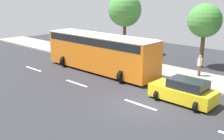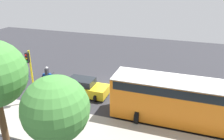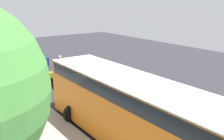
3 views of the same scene
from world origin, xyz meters
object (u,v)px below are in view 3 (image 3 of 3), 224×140
at_px(car_yellow_cab, 70,79).
at_px(car_dark_blue, 33,58).
at_px(motorcycle, 61,65).
at_px(traffic_light_corner, 9,43).
at_px(city_bus, 130,107).
at_px(traffic_light_midblock, 18,48).

distance_m(car_yellow_cab, car_dark_blue, 8.81).
bearing_deg(motorcycle, traffic_light_corner, -13.91).
bearing_deg(traffic_light_corner, car_yellow_cab, 115.53).
bearing_deg(city_bus, car_dark_blue, -95.90).
xyz_separation_m(car_dark_blue, traffic_light_midblock, (3.06, 5.65, 2.22)).
distance_m(car_dark_blue, city_bus, 17.75).
height_order(traffic_light_corner, traffic_light_midblock, same).
bearing_deg(traffic_light_corner, motorcycle, 166.09).
relative_size(car_yellow_cab, city_bus, 0.36).
bearing_deg(car_yellow_cab, city_bus, 80.63).
relative_size(traffic_light_corner, traffic_light_midblock, 1.00).
bearing_deg(motorcycle, car_dark_blue, -75.56).
bearing_deg(traffic_light_midblock, city_bus, 95.91).
bearing_deg(motorcycle, traffic_light_midblock, 19.45).
distance_m(motorcycle, traffic_light_corner, 4.84).
height_order(car_dark_blue, city_bus, city_bus).
bearing_deg(car_dark_blue, traffic_light_corner, 45.99).
bearing_deg(city_bus, car_yellow_cab, -99.37).
distance_m(car_yellow_cab, traffic_light_corner, 6.63).
xyz_separation_m(city_bus, traffic_light_midblock, (1.24, -11.97, 1.08)).
bearing_deg(car_yellow_cab, traffic_light_corner, -64.47).
xyz_separation_m(car_yellow_cab, car_dark_blue, (-0.37, -8.81, -0.00)).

